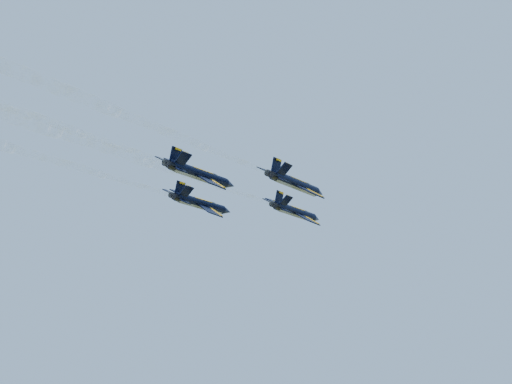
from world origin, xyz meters
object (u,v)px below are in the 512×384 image
Objects in this scene: jet_left at (201,204)px; jet_right at (296,184)px; jet_lead at (296,212)px; jet_slot at (201,175)px.

jet_left and jet_right have the same top height.
jet_lead is 1.00× the size of jet_slot.
jet_slot is at bearing -126.92° from jet_right.
jet_lead is 17.56m from jet_right.
jet_left is 19.88m from jet_right.
jet_right is 1.00× the size of jet_slot.
jet_left is at bearing -125.96° from jet_lead.
jet_left is at bearing 129.73° from jet_slot.
jet_right is at bearing -58.01° from jet_lead.
jet_lead is 27.29m from jet_slot.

